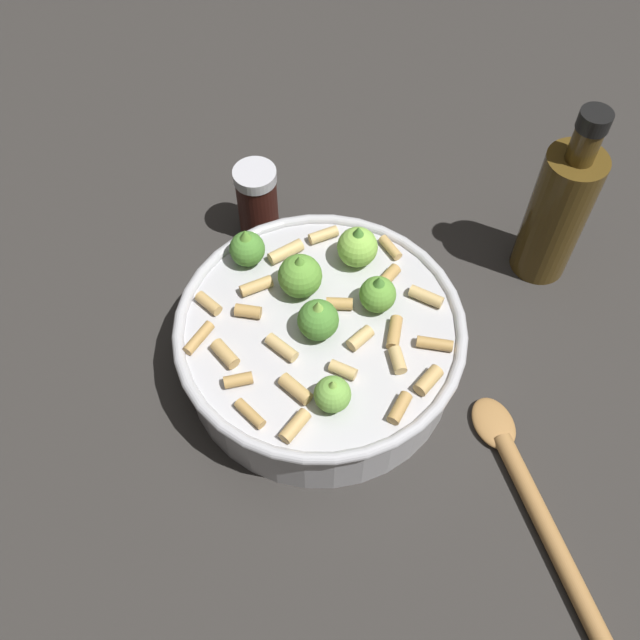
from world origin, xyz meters
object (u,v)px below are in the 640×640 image
cooking_pan (320,340)px  pepper_shaker (257,202)px  wooden_spoon (540,516)px  olive_oil_bottle (558,211)px

cooking_pan → pepper_shaker: bearing=38.5°
pepper_shaker → wooden_spoon: bearing=-124.9°
olive_oil_bottle → wooden_spoon: (-0.27, -0.04, -0.07)m
cooking_pan → pepper_shaker: 0.18m
cooking_pan → wooden_spoon: bearing=-112.7°
cooking_pan → pepper_shaker: cooking_pan is taller
olive_oil_bottle → wooden_spoon: size_ratio=0.87×
olive_oil_bottle → pepper_shaker: bearing=98.2°
cooking_pan → olive_oil_bottle: olive_oil_bottle is taller
cooking_pan → pepper_shaker: size_ratio=2.96×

